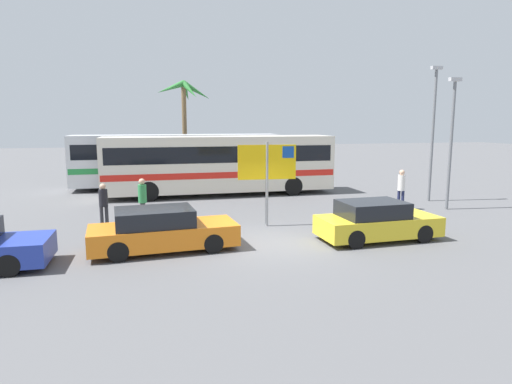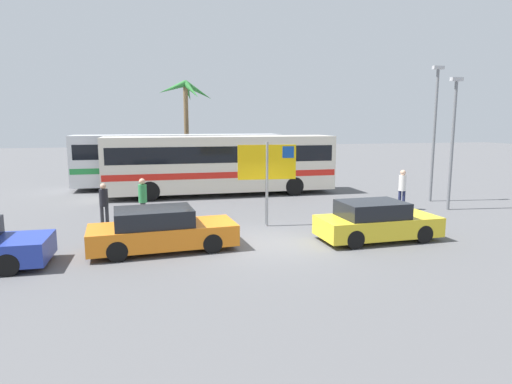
{
  "view_description": "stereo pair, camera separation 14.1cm",
  "coord_description": "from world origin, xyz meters",
  "px_view_note": "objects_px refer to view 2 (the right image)",
  "views": [
    {
      "loc": [
        -3.84,
        -13.52,
        3.94
      ],
      "look_at": [
        0.16,
        2.56,
        1.3
      ],
      "focal_mm": 30.97,
      "sensor_mm": 36.0,
      "label": 1
    },
    {
      "loc": [
        -3.7,
        -13.55,
        3.94
      ],
      "look_at": [
        0.16,
        2.56,
        1.3
      ],
      "focal_mm": 30.97,
      "sensor_mm": 36.0,
      "label": 2
    }
  ],
  "objects_px": {
    "bus_rear_coach": "(179,158)",
    "pedestrian_crossing_lot": "(402,186)",
    "car_yellow": "(376,222)",
    "car_orange": "(161,230)",
    "ferry_sign": "(268,165)",
    "bus_front_coach": "(221,162)",
    "pedestrian_by_bus": "(104,202)",
    "pedestrian_near_sign": "(143,197)"
  },
  "relations": [
    {
      "from": "pedestrian_by_bus",
      "to": "bus_rear_coach",
      "type": "bearing_deg",
      "value": 150.08
    },
    {
      "from": "bus_rear_coach",
      "to": "pedestrian_crossing_lot",
      "type": "distance_m",
      "value": 13.32
    },
    {
      "from": "bus_front_coach",
      "to": "car_yellow",
      "type": "relative_size",
      "value": 3.0
    },
    {
      "from": "ferry_sign",
      "to": "bus_rear_coach",
      "type": "bearing_deg",
      "value": 108.58
    },
    {
      "from": "bus_front_coach",
      "to": "pedestrian_near_sign",
      "type": "height_order",
      "value": "bus_front_coach"
    },
    {
      "from": "bus_rear_coach",
      "to": "pedestrian_by_bus",
      "type": "height_order",
      "value": "bus_rear_coach"
    },
    {
      "from": "car_yellow",
      "to": "car_orange",
      "type": "distance_m",
      "value": 7.08
    },
    {
      "from": "car_yellow",
      "to": "bus_front_coach",
      "type": "bearing_deg",
      "value": 106.78
    },
    {
      "from": "bus_rear_coach",
      "to": "pedestrian_near_sign",
      "type": "height_order",
      "value": "bus_rear_coach"
    },
    {
      "from": "car_orange",
      "to": "pedestrian_crossing_lot",
      "type": "bearing_deg",
      "value": 15.78
    },
    {
      "from": "pedestrian_by_bus",
      "to": "pedestrian_near_sign",
      "type": "height_order",
      "value": "pedestrian_near_sign"
    },
    {
      "from": "pedestrian_by_bus",
      "to": "pedestrian_crossing_lot",
      "type": "xyz_separation_m",
      "value": [
        12.71,
        0.4,
        0.09
      ]
    },
    {
      "from": "car_yellow",
      "to": "bus_rear_coach",
      "type": "bearing_deg",
      "value": 109.72
    },
    {
      "from": "ferry_sign",
      "to": "pedestrian_by_bus",
      "type": "height_order",
      "value": "ferry_sign"
    },
    {
      "from": "pedestrian_crossing_lot",
      "to": "pedestrian_near_sign",
      "type": "bearing_deg",
      "value": -39.56
    },
    {
      "from": "car_yellow",
      "to": "pedestrian_crossing_lot",
      "type": "relative_size",
      "value": 2.25
    },
    {
      "from": "ferry_sign",
      "to": "pedestrian_near_sign",
      "type": "xyz_separation_m",
      "value": [
        -4.63,
        1.33,
        -1.25
      ]
    },
    {
      "from": "bus_rear_coach",
      "to": "car_yellow",
      "type": "height_order",
      "value": "bus_rear_coach"
    },
    {
      "from": "car_orange",
      "to": "car_yellow",
      "type": "bearing_deg",
      "value": -8.11
    },
    {
      "from": "bus_front_coach",
      "to": "bus_rear_coach",
      "type": "distance_m",
      "value": 4.0
    },
    {
      "from": "bus_rear_coach",
      "to": "pedestrian_by_bus",
      "type": "relative_size",
      "value": 7.29
    },
    {
      "from": "pedestrian_by_bus",
      "to": "pedestrian_crossing_lot",
      "type": "relative_size",
      "value": 0.92
    },
    {
      "from": "pedestrian_by_bus",
      "to": "pedestrian_near_sign",
      "type": "bearing_deg",
      "value": 84.31
    },
    {
      "from": "bus_front_coach",
      "to": "car_orange",
      "type": "height_order",
      "value": "bus_front_coach"
    },
    {
      "from": "bus_rear_coach",
      "to": "car_yellow",
      "type": "bearing_deg",
      "value": -68.21
    },
    {
      "from": "bus_rear_coach",
      "to": "ferry_sign",
      "type": "bearing_deg",
      "value": -77.01
    },
    {
      "from": "car_yellow",
      "to": "pedestrian_crossing_lot",
      "type": "height_order",
      "value": "pedestrian_crossing_lot"
    },
    {
      "from": "car_yellow",
      "to": "pedestrian_by_bus",
      "type": "height_order",
      "value": "pedestrian_by_bus"
    },
    {
      "from": "pedestrian_near_sign",
      "to": "pedestrian_crossing_lot",
      "type": "xyz_separation_m",
      "value": [
        11.3,
        0.27,
        0.01
      ]
    },
    {
      "from": "bus_front_coach",
      "to": "pedestrian_crossing_lot",
      "type": "bearing_deg",
      "value": -40.08
    },
    {
      "from": "bus_rear_coach",
      "to": "car_yellow",
      "type": "relative_size",
      "value": 3.0
    },
    {
      "from": "bus_front_coach",
      "to": "car_orange",
      "type": "xyz_separation_m",
      "value": [
        -3.48,
        -10.02,
        -1.15
      ]
    },
    {
      "from": "bus_front_coach",
      "to": "pedestrian_crossing_lot",
      "type": "xyz_separation_m",
      "value": [
        7.25,
        -6.1,
        -0.7
      ]
    },
    {
      "from": "car_yellow",
      "to": "car_orange",
      "type": "height_order",
      "value": "same"
    },
    {
      "from": "car_orange",
      "to": "ferry_sign",
      "type": "bearing_deg",
      "value": 25.49
    },
    {
      "from": "pedestrian_by_bus",
      "to": "ferry_sign",
      "type": "bearing_deg",
      "value": 68.0
    },
    {
      "from": "ferry_sign",
      "to": "car_orange",
      "type": "xyz_separation_m",
      "value": [
        -4.06,
        -2.33,
        -1.69
      ]
    },
    {
      "from": "pedestrian_by_bus",
      "to": "pedestrian_near_sign",
      "type": "relative_size",
      "value": 0.93
    },
    {
      "from": "bus_front_coach",
      "to": "pedestrian_by_bus",
      "type": "relative_size",
      "value": 7.29
    },
    {
      "from": "bus_front_coach",
      "to": "ferry_sign",
      "type": "xyz_separation_m",
      "value": [
        0.58,
        -7.7,
        0.54
      ]
    },
    {
      "from": "bus_front_coach",
      "to": "pedestrian_by_bus",
      "type": "xyz_separation_m",
      "value": [
        -5.46,
        -6.5,
        -0.8
      ]
    },
    {
      "from": "bus_front_coach",
      "to": "ferry_sign",
      "type": "relative_size",
      "value": 3.83
    }
  ]
}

